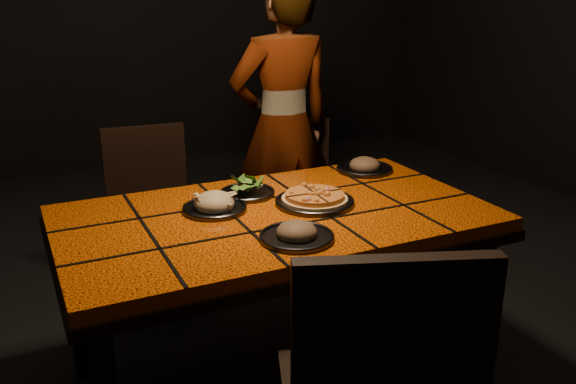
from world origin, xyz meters
name	(u,v)px	position (x,y,z in m)	size (l,w,h in m)	color
room_shell	(274,5)	(0.00, 0.00, 1.50)	(6.04, 7.04, 3.08)	black
dining_table	(276,231)	(0.00, 0.00, 0.67)	(1.62, 0.92, 0.75)	#EC5A07
chair_far_left	(151,206)	(-0.27, 0.91, 0.52)	(0.44, 0.44, 0.90)	black
chair_far_right	(300,182)	(0.63, 1.05, 0.47)	(0.45, 0.45, 0.82)	black
diner	(283,128)	(0.48, 0.96, 0.83)	(0.60, 0.40, 1.65)	brown
plate_pizza	(315,200)	(0.17, 0.01, 0.77)	(0.31, 0.31, 0.04)	#38383D
plate_pasta	(215,205)	(-0.20, 0.11, 0.77)	(0.25, 0.25, 0.08)	#38383D
plate_salad	(247,189)	(-0.02, 0.22, 0.78)	(0.23, 0.23, 0.07)	#38383D
plate_mushroom_a	(297,233)	(-0.04, -0.27, 0.77)	(0.25, 0.25, 0.08)	#38383D
plate_mushroom_b	(365,166)	(0.59, 0.31, 0.77)	(0.26, 0.26, 0.08)	#38383D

